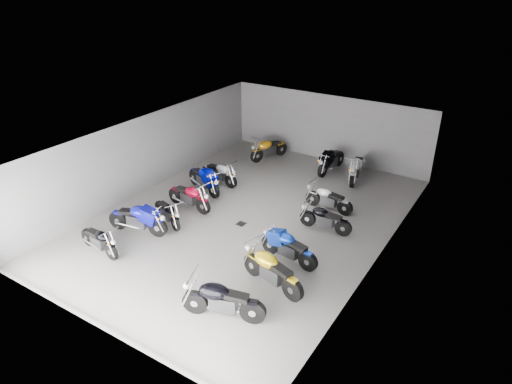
% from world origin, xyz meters
% --- Properties ---
extents(ground, '(14.00, 14.00, 0.00)m').
position_xyz_m(ground, '(0.00, 0.00, 0.00)').
color(ground, gray).
rests_on(ground, ground).
extents(wall_back, '(10.00, 0.10, 3.20)m').
position_xyz_m(wall_back, '(0.00, 7.00, 1.60)').
color(wall_back, slate).
rests_on(wall_back, ground).
extents(wall_left, '(0.10, 14.00, 3.20)m').
position_xyz_m(wall_left, '(-5.00, 0.00, 1.60)').
color(wall_left, slate).
rests_on(wall_left, ground).
extents(wall_right, '(0.10, 14.00, 3.20)m').
position_xyz_m(wall_right, '(5.00, 0.00, 1.60)').
color(wall_right, slate).
rests_on(wall_right, ground).
extents(ceiling, '(10.00, 14.00, 0.04)m').
position_xyz_m(ceiling, '(0.00, 0.00, 3.22)').
color(ceiling, black).
rests_on(ceiling, wall_back).
extents(drain_grate, '(0.32, 0.32, 0.01)m').
position_xyz_m(drain_grate, '(0.00, -0.50, 0.01)').
color(drain_grate, black).
rests_on(drain_grate, ground).
extents(motorcycle_left_a, '(1.94, 0.45, 0.86)m').
position_xyz_m(motorcycle_left_a, '(-2.92, -4.54, 0.47)').
color(motorcycle_left_a, black).
rests_on(motorcycle_left_a, ground).
extents(motorcycle_left_b, '(2.30, 0.70, 1.02)m').
position_xyz_m(motorcycle_left_b, '(-2.74, -2.94, 0.56)').
color(motorcycle_left_b, black).
rests_on(motorcycle_left_b, ground).
extents(motorcycle_left_c, '(1.82, 0.84, 0.84)m').
position_xyz_m(motorcycle_left_c, '(-2.32, -1.89, 0.46)').
color(motorcycle_left_c, black).
rests_on(motorcycle_left_c, ground).
extents(motorcycle_left_d, '(2.17, 0.48, 0.95)m').
position_xyz_m(motorcycle_left_d, '(-2.38, -0.56, 0.52)').
color(motorcycle_left_d, black).
rests_on(motorcycle_left_d, ground).
extents(motorcycle_left_e, '(2.18, 0.98, 1.01)m').
position_xyz_m(motorcycle_left_e, '(-2.85, 0.97, 0.55)').
color(motorcycle_left_e, black).
rests_on(motorcycle_left_e, ground).
extents(motorcycle_left_f, '(2.07, 0.53, 0.91)m').
position_xyz_m(motorcycle_left_f, '(-2.76, 1.92, 0.50)').
color(motorcycle_left_f, black).
rests_on(motorcycle_left_f, ground).
extents(motorcycle_right_a, '(2.27, 0.90, 1.03)m').
position_xyz_m(motorcycle_right_a, '(2.37, -4.91, 0.56)').
color(motorcycle_right_a, black).
rests_on(motorcycle_right_a, ground).
extents(motorcycle_right_b, '(2.32, 0.74, 1.04)m').
position_xyz_m(motorcycle_right_b, '(2.80, -3.05, 0.57)').
color(motorcycle_right_b, black).
rests_on(motorcycle_right_b, ground).
extents(motorcycle_right_c, '(2.16, 0.52, 0.95)m').
position_xyz_m(motorcycle_right_c, '(2.59, -1.64, 0.52)').
color(motorcycle_right_c, black).
rests_on(motorcycle_right_c, ground).
extents(motorcycle_right_e, '(1.98, 0.40, 0.87)m').
position_xyz_m(motorcycle_right_e, '(2.78, 0.74, 0.47)').
color(motorcycle_right_e, black).
rests_on(motorcycle_right_e, ground).
extents(motorcycle_right_f, '(2.01, 0.41, 0.88)m').
position_xyz_m(motorcycle_right_f, '(2.25, 2.23, 0.48)').
color(motorcycle_right_f, black).
rests_on(motorcycle_right_f, ground).
extents(motorcycle_back_b, '(0.89, 2.13, 0.97)m').
position_xyz_m(motorcycle_back_b, '(-2.41, 5.50, 0.53)').
color(motorcycle_back_b, black).
rests_on(motorcycle_back_b, ground).
extents(motorcycle_back_d, '(0.49, 2.33, 1.02)m').
position_xyz_m(motorcycle_back_d, '(0.81, 5.71, 0.56)').
color(motorcycle_back_d, black).
rests_on(motorcycle_back_d, ground).
extents(motorcycle_back_e, '(0.67, 2.36, 1.04)m').
position_xyz_m(motorcycle_back_e, '(2.14, 5.44, 0.57)').
color(motorcycle_back_e, black).
rests_on(motorcycle_back_e, ground).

